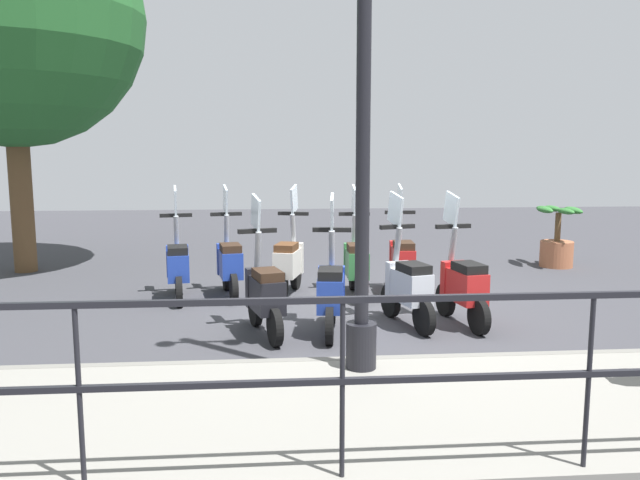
# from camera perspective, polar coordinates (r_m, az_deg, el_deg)

# --- Properties ---
(ground_plane) EXTENTS (28.00, 28.00, 0.00)m
(ground_plane) POSITION_cam_1_polar(r_m,az_deg,el_deg) (7.91, 3.76, -6.63)
(ground_plane) COLOR #38383D
(promenade_walkway) EXTENTS (2.20, 20.00, 0.15)m
(promenade_walkway) POSITION_cam_1_polar(r_m,az_deg,el_deg) (4.95, 9.25, -15.10)
(promenade_walkway) COLOR gray
(promenade_walkway) RESTS_ON ground_plane
(fence_railing) EXTENTS (0.04, 16.03, 1.07)m
(fence_railing) POSITION_cam_1_polar(r_m,az_deg,el_deg) (3.72, 13.44, -9.60)
(fence_railing) COLOR black
(fence_railing) RESTS_ON promenade_walkway
(lamp_post_near) EXTENTS (0.26, 0.90, 4.66)m
(lamp_post_near) POSITION_cam_1_polar(r_m,az_deg,el_deg) (5.22, 3.98, 10.46)
(lamp_post_near) COLOR black
(lamp_post_near) RESTS_ON promenade_walkway
(tree_large) EXTENTS (4.25, 4.25, 6.31)m
(tree_large) POSITION_cam_1_polar(r_m,az_deg,el_deg) (11.65, -26.57, 17.99)
(tree_large) COLOR brown
(tree_large) RESTS_ON ground_plane
(potted_palm) EXTENTS (1.06, 0.66, 1.05)m
(potted_palm) POSITION_cam_1_polar(r_m,az_deg,el_deg) (11.63, 20.86, -0.13)
(potted_palm) COLOR #9E5B3D
(potted_palm) RESTS_ON ground_plane
(scooter_near_0) EXTENTS (1.22, 0.47, 1.54)m
(scooter_near_0) POSITION_cam_1_polar(r_m,az_deg,el_deg) (7.42, 12.89, -3.99)
(scooter_near_0) COLOR black
(scooter_near_0) RESTS_ON ground_plane
(scooter_near_1) EXTENTS (1.21, 0.53, 1.54)m
(scooter_near_1) POSITION_cam_1_polar(r_m,az_deg,el_deg) (7.27, 7.98, -4.10)
(scooter_near_1) COLOR black
(scooter_near_1) RESTS_ON ground_plane
(scooter_near_2) EXTENTS (1.23, 0.45, 1.54)m
(scooter_near_2) POSITION_cam_1_polar(r_m,az_deg,el_deg) (6.91, 1.01, -4.68)
(scooter_near_2) COLOR black
(scooter_near_2) RESTS_ON ground_plane
(scooter_near_3) EXTENTS (1.21, 0.53, 1.54)m
(scooter_near_3) POSITION_cam_1_polar(r_m,az_deg,el_deg) (6.85, -5.10, -4.81)
(scooter_near_3) COLOR black
(scooter_near_3) RESTS_ON ground_plane
(scooter_far_0) EXTENTS (1.23, 0.44, 1.54)m
(scooter_far_0) POSITION_cam_1_polar(r_m,az_deg,el_deg) (8.94, 7.50, -1.78)
(scooter_far_0) COLOR black
(scooter_far_0) RESTS_ON ground_plane
(scooter_far_1) EXTENTS (1.23, 0.44, 1.54)m
(scooter_far_1) POSITION_cam_1_polar(r_m,az_deg,el_deg) (8.66, 3.32, -2.05)
(scooter_far_1) COLOR black
(scooter_far_1) RESTS_ON ground_plane
(scooter_far_2) EXTENTS (1.21, 0.53, 1.54)m
(scooter_far_2) POSITION_cam_1_polar(r_m,az_deg,el_deg) (8.70, -2.85, -1.99)
(scooter_far_2) COLOR black
(scooter_far_2) RESTS_ON ground_plane
(scooter_far_3) EXTENTS (1.22, 0.48, 1.54)m
(scooter_far_3) POSITION_cam_1_polar(r_m,az_deg,el_deg) (8.72, -8.27, -2.05)
(scooter_far_3) COLOR black
(scooter_far_3) RESTS_ON ground_plane
(scooter_far_4) EXTENTS (1.23, 0.46, 1.54)m
(scooter_far_4) POSITION_cam_1_polar(r_m,az_deg,el_deg) (8.68, -12.87, -2.22)
(scooter_far_4) COLOR black
(scooter_far_4) RESTS_ON ground_plane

